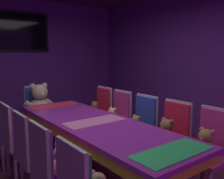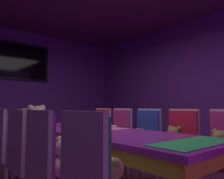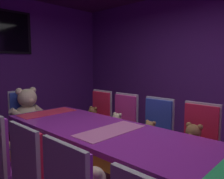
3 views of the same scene
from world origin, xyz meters
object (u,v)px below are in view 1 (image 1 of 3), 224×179
(chair_left_2, at_px, (29,149))
(teddy_right_4, at_px, (95,110))
(teddy_right_0, at_px, (205,146))
(chair_left_3, at_px, (13,134))
(king_teddy_bear, at_px, (40,102))
(teddy_right_1, at_px, (166,133))
(chair_right_2, at_px, (143,122))
(banquet_table, at_px, (95,128))
(chair_right_3, at_px, (119,114))
(teddy_left_2, at_px, (42,148))
(chair_right_1, at_px, (174,131))
(teddy_left_3, at_px, (25,132))
(throne_chair, at_px, (37,106))
(chair_right_4, at_px, (101,108))
(teddy_left_4, at_px, (12,124))
(wall_tv, at_px, (15,32))
(teddy_right_2, at_px, (136,126))
(chair_left_1, at_px, (48,165))
(teddy_left_1, at_px, (63,161))
(chair_right_0, at_px, (213,143))
(teddy_right_3, at_px, (112,117))
(chair_left_4, at_px, (1,125))

(chair_left_2, relative_size, teddy_right_4, 3.28)
(teddy_right_4, bearing_deg, teddy_right_0, 89.71)
(chair_left_3, distance_m, king_teddy_bear, 1.52)
(chair_left_3, bearing_deg, teddy_right_1, -36.26)
(teddy_right_0, relative_size, chair_right_2, 0.35)
(king_teddy_bear, bearing_deg, banquet_table, -0.00)
(teddy_right_1, distance_m, chair_right_3, 1.12)
(teddy_left_2, xyz_separation_m, chair_right_1, (1.52, -0.54, 0.02))
(chair_left_2, xyz_separation_m, teddy_left_3, (0.15, 0.58, -0.00))
(teddy_right_0, distance_m, throne_chair, 3.14)
(chair_right_1, relative_size, chair_right_4, 1.00)
(teddy_left_4, xyz_separation_m, wall_tv, (0.71, 2.05, 1.46))
(chair_right_1, height_order, teddy_right_4, chair_right_1)
(teddy_left_4, xyz_separation_m, chair_right_1, (1.54, -1.62, 0.01))
(chair_right_2, bearing_deg, teddy_right_2, -0.00)
(chair_left_1, distance_m, teddy_left_1, 0.15)
(chair_right_1, xyz_separation_m, teddy_right_1, (-0.15, -0.00, 0.00))
(chair_right_0, xyz_separation_m, teddy_right_2, (-0.17, 1.08, -0.03))
(teddy_right_3, bearing_deg, teddy_left_3, -0.11)
(chair_left_4, bearing_deg, chair_right_0, -51.57)
(teddy_right_2, relative_size, teddy_right_3, 0.96)
(chair_left_3, relative_size, chair_right_0, 1.00)
(chair_left_2, height_order, king_teddy_bear, king_teddy_bear)
(king_teddy_bear, bearing_deg, wall_tv, 180.00)
(chair_left_4, relative_size, teddy_right_3, 3.40)
(chair_left_2, relative_size, chair_right_3, 1.00)
(teddy_right_0, xyz_separation_m, throne_chair, (-0.70, 3.07, -0.00))
(teddy_left_1, bearing_deg, chair_left_2, 106.96)
(throne_chair, relative_size, wall_tv, 0.67)
(teddy_right_1, height_order, chair_right_4, chair_right_4)
(banquet_table, height_order, chair_right_3, chair_right_3)
(teddy_left_3, distance_m, king_teddy_bear, 1.44)
(teddy_left_1, height_order, chair_left_3, chair_left_3)
(teddy_left_4, height_order, wall_tv, wall_tv)
(teddy_left_3, relative_size, teddy_right_1, 0.97)
(teddy_right_2, height_order, wall_tv, wall_tv)
(chair_left_3, xyz_separation_m, throne_chair, (0.84, 1.42, 0.00))
(teddy_right_3, distance_m, king_teddy_bear, 1.44)
(chair_right_0, relative_size, chair_right_1, 1.00)
(chair_left_4, relative_size, chair_right_2, 1.00)
(chair_left_4, bearing_deg, teddy_left_2, -81.44)
(chair_left_2, distance_m, teddy_right_2, 1.52)
(chair_right_2, bearing_deg, teddy_left_2, 0.44)
(chair_right_2, bearing_deg, throne_chair, -67.60)
(chair_left_2, distance_m, chair_left_3, 0.58)
(teddy_left_3, height_order, chair_right_0, chair_right_0)
(teddy_right_0, bearing_deg, king_teddy_bear, -76.46)
(teddy_left_1, relative_size, teddy_right_1, 0.96)
(teddy_right_0, height_order, chair_right_2, chair_right_2)
(teddy_right_2, xyz_separation_m, teddy_right_3, (0.01, 0.56, 0.01))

